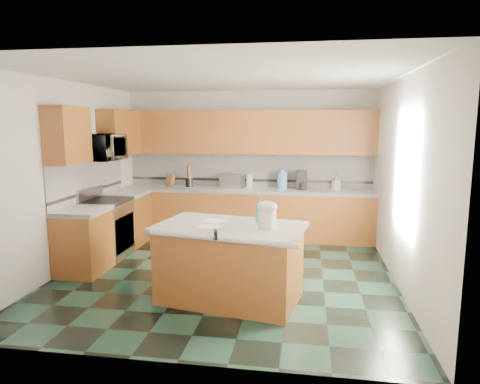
# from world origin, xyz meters

# --- Properties ---
(floor) EXTENTS (4.60, 4.60, 0.00)m
(floor) POSITION_xyz_m (0.00, 0.00, 0.00)
(floor) COLOR black
(floor) RESTS_ON ground
(ceiling) EXTENTS (4.60, 4.60, 0.00)m
(ceiling) POSITION_xyz_m (0.00, 0.00, 2.70)
(ceiling) COLOR white
(ceiling) RESTS_ON ground
(wall_back) EXTENTS (4.60, 0.04, 2.70)m
(wall_back) POSITION_xyz_m (0.00, 2.32, 1.35)
(wall_back) COLOR white
(wall_back) RESTS_ON ground
(wall_front) EXTENTS (4.60, 0.04, 2.70)m
(wall_front) POSITION_xyz_m (0.00, -2.32, 1.35)
(wall_front) COLOR white
(wall_front) RESTS_ON ground
(wall_left) EXTENTS (0.04, 4.60, 2.70)m
(wall_left) POSITION_xyz_m (-2.32, 0.00, 1.35)
(wall_left) COLOR white
(wall_left) RESTS_ON ground
(wall_right) EXTENTS (0.04, 4.60, 2.70)m
(wall_right) POSITION_xyz_m (2.32, 0.00, 1.35)
(wall_right) COLOR white
(wall_right) RESTS_ON ground
(back_base_cab) EXTENTS (4.60, 0.60, 0.86)m
(back_base_cab) POSITION_xyz_m (0.00, 2.00, 0.43)
(back_base_cab) COLOR #4E2C0D
(back_base_cab) RESTS_ON ground
(back_countertop) EXTENTS (4.60, 0.64, 0.06)m
(back_countertop) POSITION_xyz_m (0.00, 2.00, 0.89)
(back_countertop) COLOR white
(back_countertop) RESTS_ON back_base_cab
(back_upper_cab) EXTENTS (4.60, 0.33, 0.78)m
(back_upper_cab) POSITION_xyz_m (0.00, 2.13, 1.94)
(back_upper_cab) COLOR #4E2C0D
(back_upper_cab) RESTS_ON wall_back
(back_backsplash) EXTENTS (4.60, 0.02, 0.63)m
(back_backsplash) POSITION_xyz_m (0.00, 2.29, 1.24)
(back_backsplash) COLOR silver
(back_backsplash) RESTS_ON back_countertop
(back_accent_band) EXTENTS (4.60, 0.01, 0.05)m
(back_accent_band) POSITION_xyz_m (0.00, 2.28, 1.04)
(back_accent_band) COLOR black
(back_accent_band) RESTS_ON back_countertop
(left_base_cab_rear) EXTENTS (0.60, 0.82, 0.86)m
(left_base_cab_rear) POSITION_xyz_m (-2.00, 1.29, 0.43)
(left_base_cab_rear) COLOR #4E2C0D
(left_base_cab_rear) RESTS_ON ground
(left_counter_rear) EXTENTS (0.64, 0.82, 0.06)m
(left_counter_rear) POSITION_xyz_m (-2.00, 1.29, 0.89)
(left_counter_rear) COLOR white
(left_counter_rear) RESTS_ON left_base_cab_rear
(left_base_cab_front) EXTENTS (0.60, 0.72, 0.86)m
(left_base_cab_front) POSITION_xyz_m (-2.00, -0.24, 0.43)
(left_base_cab_front) COLOR #4E2C0D
(left_base_cab_front) RESTS_ON ground
(left_counter_front) EXTENTS (0.64, 0.72, 0.06)m
(left_counter_front) POSITION_xyz_m (-2.00, -0.24, 0.89)
(left_counter_front) COLOR white
(left_counter_front) RESTS_ON left_base_cab_front
(left_backsplash) EXTENTS (0.02, 2.30, 0.63)m
(left_backsplash) POSITION_xyz_m (-2.29, 0.55, 1.24)
(left_backsplash) COLOR silver
(left_backsplash) RESTS_ON wall_left
(left_accent_band) EXTENTS (0.01, 2.30, 0.05)m
(left_accent_band) POSITION_xyz_m (-2.28, 0.55, 1.04)
(left_accent_band) COLOR black
(left_accent_band) RESTS_ON wall_left
(left_upper_cab_rear) EXTENTS (0.33, 1.09, 0.78)m
(left_upper_cab_rear) POSITION_xyz_m (-2.13, 1.42, 1.94)
(left_upper_cab_rear) COLOR #4E2C0D
(left_upper_cab_rear) RESTS_ON wall_left
(left_upper_cab_front) EXTENTS (0.33, 0.72, 0.78)m
(left_upper_cab_front) POSITION_xyz_m (-2.13, -0.24, 1.94)
(left_upper_cab_front) COLOR #4E2C0D
(left_upper_cab_front) RESTS_ON wall_left
(range_body) EXTENTS (0.60, 0.76, 0.88)m
(range_body) POSITION_xyz_m (-2.00, 0.50, 0.44)
(range_body) COLOR #B7B7BC
(range_body) RESTS_ON ground
(range_oven_door) EXTENTS (0.02, 0.68, 0.55)m
(range_oven_door) POSITION_xyz_m (-1.71, 0.50, 0.40)
(range_oven_door) COLOR black
(range_oven_door) RESTS_ON range_body
(range_cooktop) EXTENTS (0.62, 0.78, 0.04)m
(range_cooktop) POSITION_xyz_m (-2.00, 0.50, 0.90)
(range_cooktop) COLOR black
(range_cooktop) RESTS_ON range_body
(range_handle) EXTENTS (0.02, 0.66, 0.02)m
(range_handle) POSITION_xyz_m (-1.68, 0.50, 0.78)
(range_handle) COLOR #B7B7BC
(range_handle) RESTS_ON range_body
(range_backguard) EXTENTS (0.06, 0.76, 0.18)m
(range_backguard) POSITION_xyz_m (-2.26, 0.50, 1.02)
(range_backguard) COLOR #B7B7BC
(range_backguard) RESTS_ON range_body
(microwave) EXTENTS (0.50, 0.73, 0.41)m
(microwave) POSITION_xyz_m (-2.00, 0.50, 1.73)
(microwave) COLOR #B7B7BC
(microwave) RESTS_ON wall_left
(island_base) EXTENTS (1.73, 1.18, 0.86)m
(island_base) POSITION_xyz_m (0.22, -0.86, 0.43)
(island_base) COLOR #4E2C0D
(island_base) RESTS_ON ground
(island_top) EXTENTS (1.84, 1.30, 0.06)m
(island_top) POSITION_xyz_m (0.22, -0.86, 0.89)
(island_top) COLOR white
(island_top) RESTS_ON island_base
(island_bullnose) EXTENTS (1.67, 0.36, 0.06)m
(island_bullnose) POSITION_xyz_m (0.22, -1.36, 0.89)
(island_bullnose) COLOR white
(island_bullnose) RESTS_ON island_base
(treat_jar) EXTENTS (0.21, 0.21, 0.21)m
(treat_jar) POSITION_xyz_m (0.66, -0.96, 1.03)
(treat_jar) COLOR #F0E5CC
(treat_jar) RESTS_ON island_top
(treat_jar_lid) EXTENTS (0.23, 0.23, 0.14)m
(treat_jar_lid) POSITION_xyz_m (0.66, -0.96, 1.17)
(treat_jar_lid) COLOR beige
(treat_jar_lid) RESTS_ON treat_jar
(treat_jar_knob) EXTENTS (0.07, 0.03, 0.03)m
(treat_jar_knob) POSITION_xyz_m (0.66, -0.96, 1.22)
(treat_jar_knob) COLOR tan
(treat_jar_knob) RESTS_ON treat_jar_lid
(treat_jar_knob_end_l) EXTENTS (0.04, 0.04, 0.04)m
(treat_jar_knob_end_l) POSITION_xyz_m (0.63, -0.96, 1.22)
(treat_jar_knob_end_l) COLOR tan
(treat_jar_knob_end_l) RESTS_ON treat_jar_lid
(treat_jar_knob_end_r) EXTENTS (0.04, 0.04, 0.04)m
(treat_jar_knob_end_r) POSITION_xyz_m (0.70, -0.96, 1.22)
(treat_jar_knob_end_r) COLOR tan
(treat_jar_knob_end_r) RESTS_ON treat_jar_lid
(soap_bottle_island) EXTENTS (0.16, 0.16, 0.32)m
(soap_bottle_island) POSITION_xyz_m (0.56, -0.68, 1.08)
(soap_bottle_island) COLOR teal
(soap_bottle_island) RESTS_ON island_top
(paper_sheet_a) EXTENTS (0.30, 0.24, 0.00)m
(paper_sheet_a) POSITION_xyz_m (-0.00, -0.98, 0.92)
(paper_sheet_a) COLOR white
(paper_sheet_a) RESTS_ON island_top
(paper_sheet_b) EXTENTS (0.35, 0.31, 0.00)m
(paper_sheet_b) POSITION_xyz_m (-0.03, -0.68, 0.92)
(paper_sheet_b) COLOR white
(paper_sheet_b) RESTS_ON island_top
(clamp_body) EXTENTS (0.06, 0.12, 0.10)m
(clamp_body) POSITION_xyz_m (0.15, -1.34, 0.93)
(clamp_body) COLOR black
(clamp_body) RESTS_ON island_top
(clamp_handle) EXTENTS (0.02, 0.08, 0.02)m
(clamp_handle) POSITION_xyz_m (0.15, -1.41, 0.91)
(clamp_handle) COLOR black
(clamp_handle) RESTS_ON island_top
(knife_block) EXTENTS (0.17, 0.20, 0.26)m
(knife_block) POSITION_xyz_m (-1.46, 2.05, 1.04)
(knife_block) COLOR #472814
(knife_block) RESTS_ON back_countertop
(utensil_crock) EXTENTS (0.13, 0.13, 0.17)m
(utensil_crock) POSITION_xyz_m (-1.10, 2.08, 1.00)
(utensil_crock) COLOR black
(utensil_crock) RESTS_ON back_countertop
(utensil_bundle) EXTENTS (0.08, 0.08, 0.24)m
(utensil_bundle) POSITION_xyz_m (-1.10, 2.08, 1.21)
(utensil_bundle) COLOR #472814
(utensil_bundle) RESTS_ON utensil_crock
(toaster_oven) EXTENTS (0.43, 0.30, 0.25)m
(toaster_oven) POSITION_xyz_m (-0.26, 2.05, 1.04)
(toaster_oven) COLOR #B7B7BC
(toaster_oven) RESTS_ON back_countertop
(toaster_oven_door) EXTENTS (0.39, 0.01, 0.21)m
(toaster_oven_door) POSITION_xyz_m (-0.26, 1.91, 1.04)
(toaster_oven_door) COLOR black
(toaster_oven_door) RESTS_ON toaster_oven
(paper_towel) EXTENTS (0.11, 0.11, 0.25)m
(paper_towel) POSITION_xyz_m (0.05, 2.10, 1.04)
(paper_towel) COLOR white
(paper_towel) RESTS_ON back_countertop
(paper_towel_base) EXTENTS (0.16, 0.16, 0.01)m
(paper_towel_base) POSITION_xyz_m (0.05, 2.10, 0.93)
(paper_towel_base) COLOR #B7B7BC
(paper_towel_base) RESTS_ON back_countertop
(water_jug) EXTENTS (0.19, 0.19, 0.31)m
(water_jug) POSITION_xyz_m (0.66, 2.06, 1.08)
(water_jug) COLOR #5386CF
(water_jug) RESTS_ON back_countertop
(water_jug_neck) EXTENTS (0.09, 0.09, 0.04)m
(water_jug_neck) POSITION_xyz_m (0.66, 2.06, 1.26)
(water_jug_neck) COLOR #5386CF
(water_jug_neck) RESTS_ON water_jug
(coffee_maker) EXTENTS (0.20, 0.22, 0.34)m
(coffee_maker) POSITION_xyz_m (1.01, 2.08, 1.09)
(coffee_maker) COLOR black
(coffee_maker) RESTS_ON back_countertop
(coffee_carafe) EXTENTS (0.14, 0.14, 0.14)m
(coffee_carafe) POSITION_xyz_m (1.01, 2.03, 0.99)
(coffee_carafe) COLOR black
(coffee_carafe) RESTS_ON back_countertop
(soap_bottle_back) EXTENTS (0.16, 0.16, 0.26)m
(soap_bottle_back) POSITION_xyz_m (1.62, 2.05, 1.05)
(soap_bottle_back) COLOR white
(soap_bottle_back) RESTS_ON back_countertop
(soap_back_cap) EXTENTS (0.02, 0.02, 0.03)m
(soap_back_cap) POSITION_xyz_m (1.62, 2.05, 1.19)
(soap_back_cap) COLOR red
(soap_back_cap) RESTS_ON soap_bottle_back
(window_light_proxy) EXTENTS (0.02, 1.40, 1.10)m
(window_light_proxy) POSITION_xyz_m (2.29, -0.20, 1.50)
(window_light_proxy) COLOR white
(window_light_proxy) RESTS_ON wall_right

